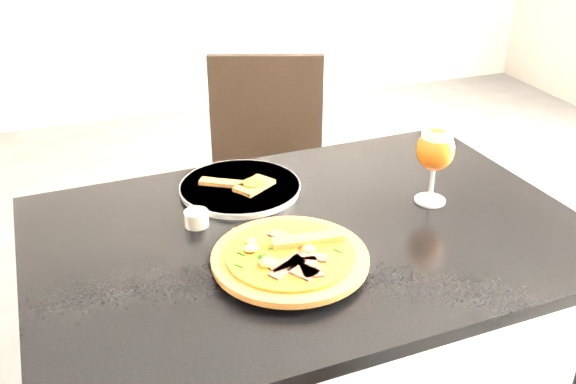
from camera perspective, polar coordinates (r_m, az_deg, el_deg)
name	(u,v)px	position (r m, az deg, el deg)	size (l,w,h in m)	color
dining_table	(309,264)	(1.45, 1.91, -6.40)	(1.23, 0.85, 0.75)	black
chair_far	(266,178)	(2.21, -1.94, 1.21)	(0.52, 0.52, 0.89)	black
plate_main	(292,259)	(1.29, 0.40, -5.97)	(0.28, 0.28, 0.01)	white
pizza	(291,256)	(1.27, 0.25, -5.71)	(0.31, 0.31, 0.03)	brown
plate_second	(240,188)	(1.57, -4.27, 0.40)	(0.29, 0.29, 0.02)	white
crust_scraps	(244,184)	(1.55, -3.96, 0.69)	(0.18, 0.13, 0.01)	brown
loose_crust	(258,230)	(1.39, -2.68, -3.41)	(0.11, 0.02, 0.01)	brown
sauce_cup	(196,218)	(1.42, -8.15, -2.27)	(0.05, 0.05, 0.04)	beige
beer_glass	(436,150)	(1.50, 12.99, 3.65)	(0.09, 0.09, 0.18)	#B5BABF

